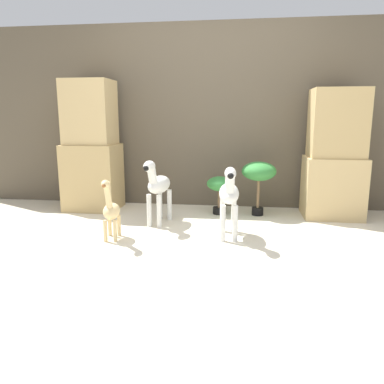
# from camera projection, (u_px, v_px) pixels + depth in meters

# --- Properties ---
(ground_plane) EXTENTS (14.00, 14.00, 0.00)m
(ground_plane) POSITION_uv_depth(u_px,v_px,m) (194.00, 249.00, 3.21)
(ground_plane) COLOR beige
(wall_back) EXTENTS (6.40, 0.08, 2.20)m
(wall_back) POSITION_uv_depth(u_px,v_px,m) (211.00, 117.00, 4.57)
(wall_back) COLOR brown
(wall_back) RESTS_ON ground_plane
(rock_pillar_left) EXTENTS (0.62, 0.50, 1.52)m
(rock_pillar_left) POSITION_uv_depth(u_px,v_px,m) (92.00, 150.00, 4.45)
(rock_pillar_left) COLOR tan
(rock_pillar_left) RESTS_ON ground_plane
(rock_pillar_right) EXTENTS (0.62, 0.50, 1.40)m
(rock_pillar_right) POSITION_uv_depth(u_px,v_px,m) (335.00, 158.00, 4.10)
(rock_pillar_right) COLOR tan
(rock_pillar_right) RESTS_ON ground_plane
(zebra_right) EXTENTS (0.21, 0.56, 0.69)m
(zebra_right) POSITION_uv_depth(u_px,v_px,m) (229.00, 195.00, 3.42)
(zebra_right) COLOR silver
(zebra_right) RESTS_ON ground_plane
(zebra_left) EXTENTS (0.25, 0.56, 0.69)m
(zebra_left) POSITION_uv_depth(u_px,v_px,m) (158.00, 186.00, 3.86)
(zebra_left) COLOR silver
(zebra_left) RESTS_ON ground_plane
(giraffe_figurine) EXTENTS (0.18, 0.39, 0.58)m
(giraffe_figurine) POSITION_uv_depth(u_px,v_px,m) (111.00, 210.00, 3.38)
(giraffe_figurine) COLOR #E0C184
(giraffe_figurine) RESTS_ON ground_plane
(potted_palm_front) EXTENTS (0.30, 0.30, 0.44)m
(potted_palm_front) POSITION_uv_depth(u_px,v_px,m) (220.00, 187.00, 4.28)
(potted_palm_front) COLOR black
(potted_palm_front) RESTS_ON ground_plane
(potted_palm_back) EXTENTS (0.39, 0.39, 0.61)m
(potted_palm_back) POSITION_uv_depth(u_px,v_px,m) (259.00, 173.00, 4.19)
(potted_palm_back) COLOR black
(potted_palm_back) RESTS_ON ground_plane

